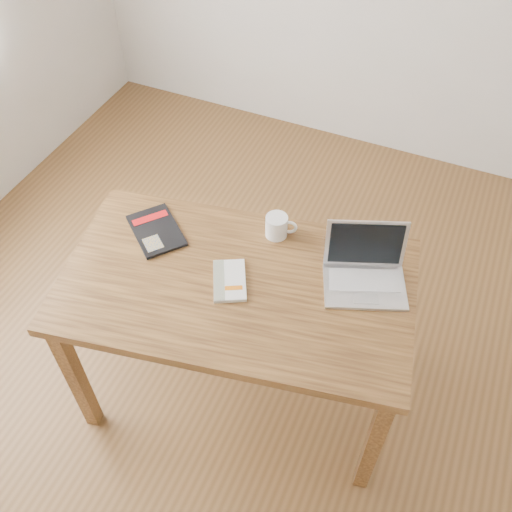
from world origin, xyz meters
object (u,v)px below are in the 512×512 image
at_px(black_guidebook, 156,230).
at_px(laptop, 365,271).
at_px(white_guidebook, 229,281).
at_px(coffee_mug, 277,226).
at_px(desk, 237,297).

xyz_separation_m(black_guidebook, laptop, (0.81, 0.09, 0.04)).
distance_m(white_guidebook, coffee_mug, 0.30).
xyz_separation_m(black_guidebook, coffee_mug, (0.44, 0.17, 0.04)).
bearing_deg(white_guidebook, black_guidebook, 135.73).
bearing_deg(white_guidebook, coffee_mug, 49.67).
xyz_separation_m(desk, laptop, (0.41, 0.20, 0.13)).
bearing_deg(black_guidebook, white_guidebook, -67.39).
bearing_deg(coffee_mug, laptop, -28.79).
relative_size(white_guidebook, laptop, 0.62).
height_order(white_guidebook, black_guidebook, white_guidebook).
distance_m(white_guidebook, laptop, 0.49).
relative_size(desk, white_guidebook, 6.27).
distance_m(black_guidebook, laptop, 0.81).
height_order(white_guidebook, coffee_mug, coffee_mug).
height_order(desk, laptop, laptop).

